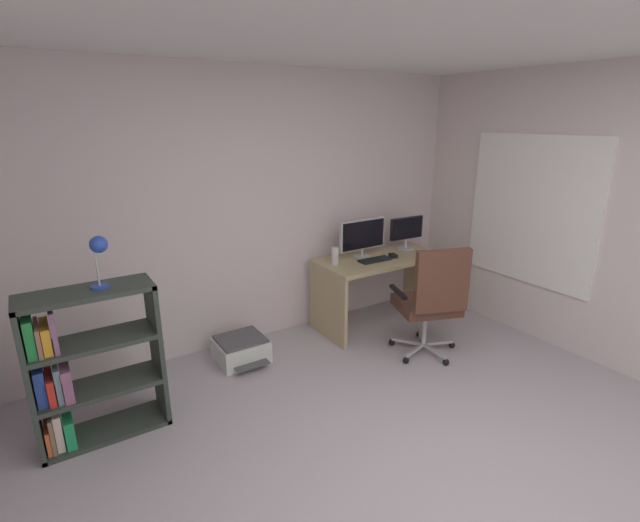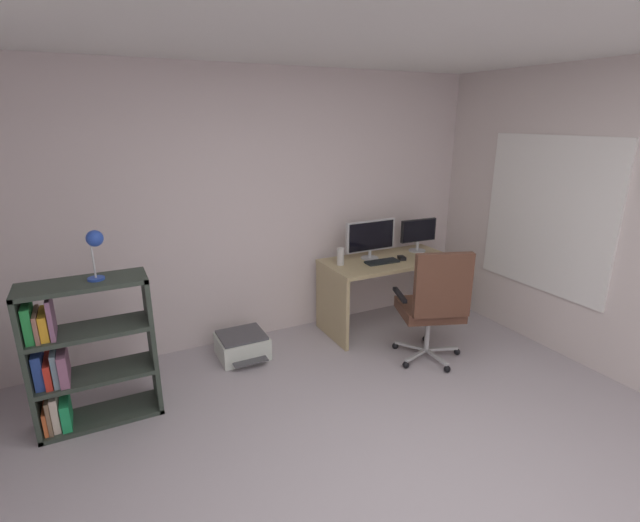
# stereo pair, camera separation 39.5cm
# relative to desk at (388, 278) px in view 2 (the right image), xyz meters

# --- Properties ---
(wall_back) EXTENTS (4.76, 0.10, 2.56)m
(wall_back) POSITION_rel_desk_xyz_m (-1.27, 0.46, 0.75)
(wall_back) COLOR silver
(wall_back) RESTS_ON ground
(window_pane) EXTENTS (0.01, 1.25, 1.34)m
(window_pane) POSITION_rel_desk_xyz_m (1.10, -0.90, 0.72)
(window_pane) COLOR white
(window_frame) EXTENTS (0.02, 1.33, 1.42)m
(window_frame) POSITION_rel_desk_xyz_m (1.10, -0.90, 0.72)
(window_frame) COLOR white
(desk) EXTENTS (1.34, 0.65, 0.74)m
(desk) POSITION_rel_desk_xyz_m (0.00, 0.00, 0.00)
(desk) COLOR tan
(desk) RESTS_ON ground
(monitor_main) EXTENTS (0.56, 0.18, 0.40)m
(monitor_main) POSITION_rel_desk_xyz_m (-0.16, 0.10, 0.43)
(monitor_main) COLOR #B2B5B7
(monitor_main) RESTS_ON desk
(monitor_secondary) EXTENTS (0.42, 0.18, 0.35)m
(monitor_secondary) POSITION_rel_desk_xyz_m (0.44, 0.10, 0.41)
(monitor_secondary) COLOR #B2B5B7
(monitor_secondary) RESTS_ON desk
(keyboard) EXTENTS (0.34, 0.14, 0.02)m
(keyboard) POSITION_rel_desk_xyz_m (-0.13, -0.07, 0.21)
(keyboard) COLOR black
(keyboard) RESTS_ON desk
(computer_mouse) EXTENTS (0.08, 0.11, 0.03)m
(computer_mouse) POSITION_rel_desk_xyz_m (0.11, -0.07, 0.22)
(computer_mouse) COLOR black
(computer_mouse) RESTS_ON desk
(desktop_speaker) EXTENTS (0.07, 0.07, 0.17)m
(desktop_speaker) POSITION_rel_desk_xyz_m (-0.53, 0.06, 0.29)
(desktop_speaker) COLOR silver
(desktop_speaker) RESTS_ON desk
(office_chair) EXTENTS (0.67, 0.67, 1.07)m
(office_chair) POSITION_rel_desk_xyz_m (-0.09, -0.82, 0.05)
(office_chair) COLOR #B7BABC
(office_chair) RESTS_ON ground
(bookshelf) EXTENTS (0.82, 0.33, 1.06)m
(bookshelf) POSITION_rel_desk_xyz_m (-2.85, -0.38, -0.02)
(bookshelf) COLOR #323D34
(bookshelf) RESTS_ON ground
(desk_lamp) EXTENTS (0.14, 0.11, 0.34)m
(desk_lamp) POSITION_rel_desk_xyz_m (-2.65, -0.38, 0.78)
(desk_lamp) COLOR #274AB8
(desk_lamp) RESTS_ON bookshelf
(printer) EXTENTS (0.44, 0.48, 0.23)m
(printer) POSITION_rel_desk_xyz_m (-1.56, 0.04, -0.42)
(printer) COLOR silver
(printer) RESTS_ON ground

